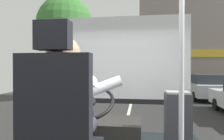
# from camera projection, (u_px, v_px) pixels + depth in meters

# --- Properties ---
(ground) EXTENTS (18.00, 44.00, 0.06)m
(ground) POSITION_uv_depth(u_px,v_px,m) (131.00, 102.00, 10.50)
(ground) COLOR #2C2C2C
(driver_seat) EXTENTS (0.48, 0.48, 1.37)m
(driver_seat) POSITION_uv_depth(u_px,v_px,m) (60.00, 139.00, 1.33)
(driver_seat) COLOR black
(driver_seat) RESTS_ON bus_floor
(bus_driver) EXTENTS (0.80, 0.57, 0.79)m
(bus_driver) POSITION_uv_depth(u_px,v_px,m) (66.00, 104.00, 1.44)
(bus_driver) COLOR #282833
(bus_driver) RESTS_ON driver_seat
(steering_console) EXTENTS (1.10, 1.04, 0.87)m
(steering_console) POSITION_uv_depth(u_px,v_px,m) (98.00, 133.00, 2.55)
(steering_console) COLOR #282623
(steering_console) RESTS_ON bus_floor
(handrail_pole) EXTENTS (0.04, 0.04, 1.91)m
(handrail_pole) POSITION_uv_depth(u_px,v_px,m) (181.00, 82.00, 1.70)
(handrail_pole) COLOR #B7B7BC
(handrail_pole) RESTS_ON bus_floor
(fare_box) EXTENTS (0.27, 0.21, 0.82)m
(fare_box) POSITION_uv_depth(u_px,v_px,m) (178.00, 129.00, 2.14)
(fare_box) COLOR #333338
(fare_box) RESTS_ON bus_floor
(windshield_panel) EXTENTS (2.50, 0.08, 1.48)m
(windshield_panel) POSITION_uv_depth(u_px,v_px,m) (114.00, 70.00, 3.37)
(windshield_panel) COLOR silver
(street_tree) EXTENTS (3.08, 3.08, 5.75)m
(street_tree) POSITION_uv_depth(u_px,v_px,m) (65.00, 25.00, 10.95)
(street_tree) COLOR #4C3828
(street_tree) RESTS_ON ground
(shop_building) EXTENTS (10.47, 4.22, 8.27)m
(shop_building) POSITION_uv_depth(u_px,v_px,m) (195.00, 43.00, 18.77)
(shop_building) COLOR gray
(shop_building) RESTS_ON ground
(parked_car_silver) EXTENTS (1.96, 4.27, 1.42)m
(parked_car_silver) POSITION_uv_depth(u_px,v_px,m) (205.00, 86.00, 11.62)
(parked_car_silver) COLOR silver
(parked_car_silver) RESTS_ON ground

